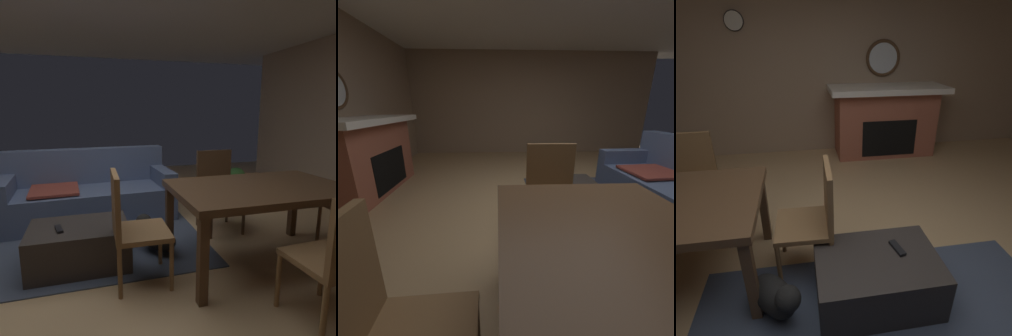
# 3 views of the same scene
# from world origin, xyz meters

# --- Properties ---
(floor) EXTENTS (9.01, 9.01, 0.00)m
(floor) POSITION_xyz_m (0.00, 0.00, 0.00)
(floor) COLOR tan
(wall_back_fireplace_side) EXTENTS (7.91, 0.12, 2.56)m
(wall_back_fireplace_side) POSITION_xyz_m (0.00, -3.07, 1.28)
(wall_back_fireplace_side) COLOR #9E846B
(wall_back_fireplace_side) RESTS_ON ground
(fireplace) EXTENTS (1.79, 0.76, 1.10)m
(fireplace) POSITION_xyz_m (-1.08, -2.70, 0.56)
(fireplace) COLOR #9E5642
(fireplace) RESTS_ON ground
(round_wall_mirror) EXTENTS (0.55, 0.05, 0.55)m
(round_wall_mirror) POSITION_xyz_m (-1.08, -2.98, 1.47)
(round_wall_mirror) COLOR #4C331E
(ottoman_coffee_table) EXTENTS (0.87, 0.60, 0.38)m
(ottoman_coffee_table) POSITION_xyz_m (-0.20, 0.06, 0.19)
(ottoman_coffee_table) COLOR #2D2826
(ottoman_coffee_table) RESTS_ON ground
(tv_remote) EXTENTS (0.09, 0.17, 0.02)m
(tv_remote) POSITION_xyz_m (-0.36, 0.00, 0.39)
(tv_remote) COLOR black
(tv_remote) RESTS_ON ottoman_coffee_table
(dining_chair_west) EXTENTS (0.45, 0.45, 0.93)m
(dining_chair_west) POSITION_xyz_m (0.21, -0.34, 0.52)
(dining_chair_west) COLOR brown
(dining_chair_west) RESTS_ON ground
(dining_chair_south) EXTENTS (0.46, 0.46, 0.93)m
(dining_chair_south) POSITION_xyz_m (1.39, -1.21, 0.52)
(dining_chair_south) COLOR brown
(dining_chair_south) RESTS_ON ground
(small_dog) EXTENTS (0.43, 0.46, 0.32)m
(small_dog) POSITION_xyz_m (0.52, 0.10, 0.19)
(small_dog) COLOR black
(small_dog) RESTS_ON ground
(wall_clock) EXTENTS (0.27, 0.03, 0.27)m
(wall_clock) POSITION_xyz_m (1.08, -2.98, 1.97)
(wall_clock) COLOR silver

